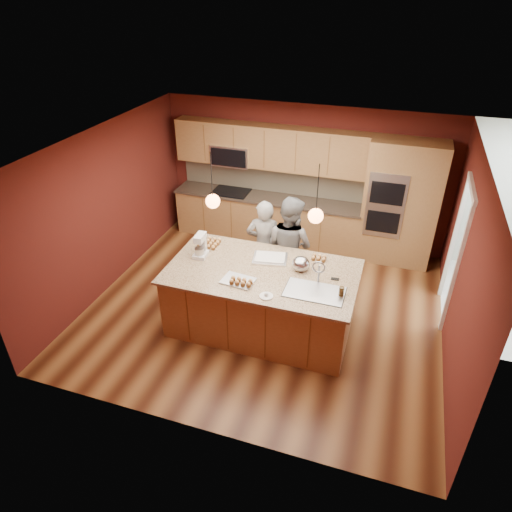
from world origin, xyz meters
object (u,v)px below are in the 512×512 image
(island, at_px, (263,299))
(stand_mixer, at_px, (201,247))
(person_left, at_px, (264,246))
(person_right, at_px, (289,247))
(mixing_bowl, at_px, (301,264))

(island, height_order, stand_mixer, island)
(person_left, xyz_separation_m, stand_mixer, (-0.71, -0.91, 0.36))
(person_left, relative_size, person_right, 0.93)
(person_right, bearing_deg, person_left, 23.36)
(stand_mixer, bearing_deg, person_left, 48.21)
(stand_mixer, distance_m, mixing_bowl, 1.53)
(island, distance_m, person_right, 1.09)
(island, xyz_separation_m, person_left, (-0.30, 1.02, 0.30))
(person_left, height_order, mixing_bowl, person_left)
(island, xyz_separation_m, person_right, (0.13, 1.02, 0.36))
(person_right, distance_m, mixing_bowl, 0.93)
(person_left, bearing_deg, island, 95.81)
(person_left, distance_m, mixing_bowl, 1.19)
(person_left, distance_m, stand_mixer, 1.21)
(person_right, bearing_deg, mixing_bowl, 138.24)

